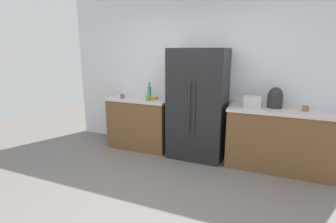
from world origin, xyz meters
TOP-DOWN VIEW (x-y plane):
  - ground_plane at (0.00, 0.00)m, footprint 10.29×10.29m
  - kitchen_back_panel at (0.00, 1.96)m, footprint 5.14×0.10m
  - counter_left at (-0.97, 1.59)m, footprint 1.16×0.64m
  - counter_right at (1.43, 1.59)m, footprint 1.56×0.64m
  - refrigerator at (0.13, 1.57)m, footprint 0.91×0.67m
  - toaster at (0.99, 1.61)m, footprint 0.26×0.17m
  - rice_cooker at (1.30, 1.67)m, footprint 0.22×0.22m
  - bottle_a at (-0.83, 1.68)m, footprint 0.06×0.06m
  - cup_a at (-1.29, 1.57)m, footprint 0.08×0.08m
  - cup_b at (-0.71, 1.40)m, footprint 0.08×0.08m
  - cup_c at (1.71, 1.60)m, footprint 0.09×0.09m
  - cup_d at (-1.25, 1.43)m, footprint 0.08×0.08m
  - bowl_a at (-0.70, 1.58)m, footprint 0.16×0.16m

SIDE VIEW (x-z plane):
  - ground_plane at x=0.00m, z-range 0.00..0.00m
  - counter_right at x=1.43m, z-range 0.00..0.94m
  - counter_left at x=-0.97m, z-range 0.00..0.94m
  - refrigerator at x=0.13m, z-range 0.00..1.82m
  - bowl_a at x=-0.70m, z-range 0.94..0.98m
  - cup_c at x=1.71m, z-range 0.94..1.01m
  - cup_d at x=-1.25m, z-range 0.94..1.02m
  - cup_b at x=-0.71m, z-range 0.94..1.03m
  - cup_a at x=-1.29m, z-range 0.94..1.04m
  - toaster at x=0.99m, z-range 0.94..1.10m
  - bottle_a at x=-0.83m, z-range 0.91..1.19m
  - rice_cooker at x=1.30m, z-range 0.93..1.25m
  - kitchen_back_panel at x=0.00m, z-range 0.00..2.96m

